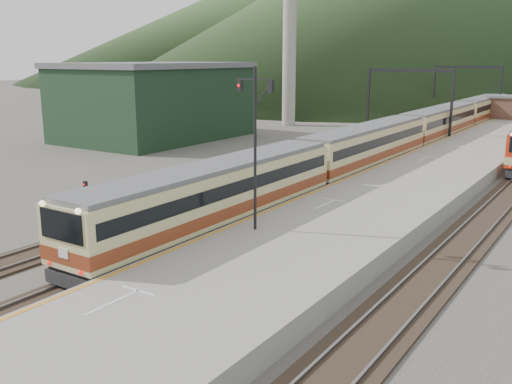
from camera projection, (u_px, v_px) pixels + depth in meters
The scene contains 13 objects.
track_main at pixel (379, 165), 49.31m from camera, with size 2.60×200.00×0.23m.
track_far at pixel (327, 160), 51.99m from camera, with size 2.60×200.00×0.23m.
platform at pixel (438, 171), 44.58m from camera, with size 8.00×100.00×1.00m, color gray.
gantry_near at pixel (409, 91), 61.74m from camera, with size 9.55×0.25×8.00m.
gantry_far at pixel (467, 83), 82.03m from camera, with size 9.55×0.25×8.00m.
warehouse at pixel (155, 101), 64.99m from camera, with size 14.50×20.50×8.60m.
smokestack at pixel (290, 12), 75.54m from camera, with size 1.80×1.80×30.00m, color #9E998E.
hill_d at pixel (300, 18), 269.74m from camera, with size 200.00×200.00×55.00m, color #2F4A26.
main_train at pixel (409, 133), 54.78m from camera, with size 2.94×80.51×3.59m.
signal_mast at pixel (255, 133), 26.67m from camera, with size 2.20×0.34×7.77m.
short_signal_a at pixel (52, 238), 24.82m from camera, with size 0.27×0.24×2.27m.
short_signal_b at pixel (296, 165), 41.79m from camera, with size 0.25×0.21×2.27m.
short_signal_c at pixel (86, 195), 32.66m from camera, with size 0.26×0.23×2.27m.
Camera 1 is at (17.86, -6.36, 9.15)m, focal length 40.00 mm.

